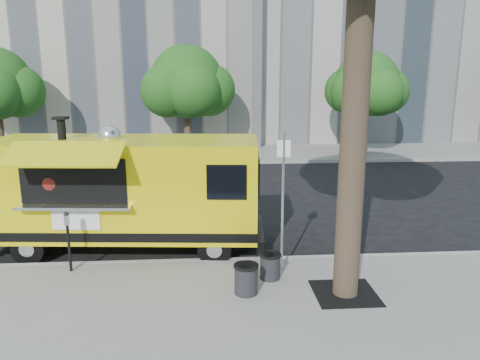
{
  "coord_description": "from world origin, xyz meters",
  "views": [
    {
      "loc": [
        -0.02,
        -10.96,
        4.35
      ],
      "look_at": [
        0.75,
        0.0,
        1.79
      ],
      "focal_mm": 35.0,
      "sensor_mm": 36.0,
      "label": 1
    }
  ],
  "objects_px": {
    "trash_bin_left": "(246,278)",
    "trash_bin_right": "(270,265)",
    "far_tree_b": "(187,82)",
    "far_tree_c": "(367,84)",
    "sign_post": "(283,193)",
    "parking_meter": "(68,234)",
    "food_truck": "(125,190)"
  },
  "relations": [
    {
      "from": "far_tree_c",
      "to": "sign_post",
      "type": "relative_size",
      "value": 1.74
    },
    {
      "from": "far_tree_c",
      "to": "sign_post",
      "type": "bearing_deg",
      "value": -114.81
    },
    {
      "from": "far_tree_c",
      "to": "far_tree_b",
      "type": "bearing_deg",
      "value": 178.09
    },
    {
      "from": "far_tree_c",
      "to": "food_truck",
      "type": "relative_size",
      "value": 0.76
    },
    {
      "from": "far_tree_b",
      "to": "trash_bin_right",
      "type": "distance_m",
      "value": 15.27
    },
    {
      "from": "trash_bin_left",
      "to": "far_tree_c",
      "type": "bearing_deg",
      "value": 64.09
    },
    {
      "from": "parking_meter",
      "to": "food_truck",
      "type": "relative_size",
      "value": 0.2
    },
    {
      "from": "far_tree_c",
      "to": "food_truck",
      "type": "bearing_deg",
      "value": -129.37
    },
    {
      "from": "far_tree_c",
      "to": "trash_bin_right",
      "type": "bearing_deg",
      "value": -115.13
    },
    {
      "from": "trash_bin_right",
      "to": "far_tree_b",
      "type": "bearing_deg",
      "value": 98.63
    },
    {
      "from": "sign_post",
      "to": "trash_bin_right",
      "type": "distance_m",
      "value": 1.52
    },
    {
      "from": "far_tree_b",
      "to": "sign_post",
      "type": "xyz_separation_m",
      "value": [
        2.55,
        -14.25,
        -1.98
      ]
    },
    {
      "from": "far_tree_b",
      "to": "trash_bin_left",
      "type": "xyz_separation_m",
      "value": [
        1.69,
        -15.36,
        -3.37
      ]
    },
    {
      "from": "trash_bin_left",
      "to": "parking_meter",
      "type": "bearing_deg",
      "value": 160.5
    },
    {
      "from": "sign_post",
      "to": "trash_bin_left",
      "type": "xyz_separation_m",
      "value": [
        -0.86,
        -1.11,
        -1.38
      ]
    },
    {
      "from": "far_tree_b",
      "to": "far_tree_c",
      "type": "relative_size",
      "value": 1.06
    },
    {
      "from": "trash_bin_left",
      "to": "trash_bin_right",
      "type": "relative_size",
      "value": 1.08
    },
    {
      "from": "trash_bin_right",
      "to": "trash_bin_left",
      "type": "bearing_deg",
      "value": -131.06
    },
    {
      "from": "sign_post",
      "to": "parking_meter",
      "type": "bearing_deg",
      "value": 177.48
    },
    {
      "from": "far_tree_b",
      "to": "trash_bin_left",
      "type": "bearing_deg",
      "value": -83.74
    },
    {
      "from": "far_tree_b",
      "to": "parking_meter",
      "type": "xyz_separation_m",
      "value": [
        -2.0,
        -14.05,
        -2.85
      ]
    },
    {
      "from": "far_tree_b",
      "to": "parking_meter",
      "type": "distance_m",
      "value": 14.48
    },
    {
      "from": "far_tree_c",
      "to": "trash_bin_left",
      "type": "height_order",
      "value": "far_tree_c"
    },
    {
      "from": "far_tree_b",
      "to": "trash_bin_right",
      "type": "relative_size",
      "value": 10.12
    },
    {
      "from": "sign_post",
      "to": "food_truck",
      "type": "distance_m",
      "value": 3.99
    },
    {
      "from": "parking_meter",
      "to": "food_truck",
      "type": "xyz_separation_m",
      "value": [
        0.97,
        1.52,
        0.56
      ]
    },
    {
      "from": "trash_bin_right",
      "to": "sign_post",
      "type": "bearing_deg",
      "value": 56.43
    },
    {
      "from": "parking_meter",
      "to": "trash_bin_left",
      "type": "relative_size",
      "value": 2.27
    },
    {
      "from": "far_tree_b",
      "to": "far_tree_c",
      "type": "height_order",
      "value": "far_tree_b"
    },
    {
      "from": "trash_bin_right",
      "to": "far_tree_c",
      "type": "bearing_deg",
      "value": 64.87
    },
    {
      "from": "sign_post",
      "to": "trash_bin_right",
      "type": "height_order",
      "value": "sign_post"
    },
    {
      "from": "far_tree_b",
      "to": "sign_post",
      "type": "bearing_deg",
      "value": -79.85
    }
  ]
}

